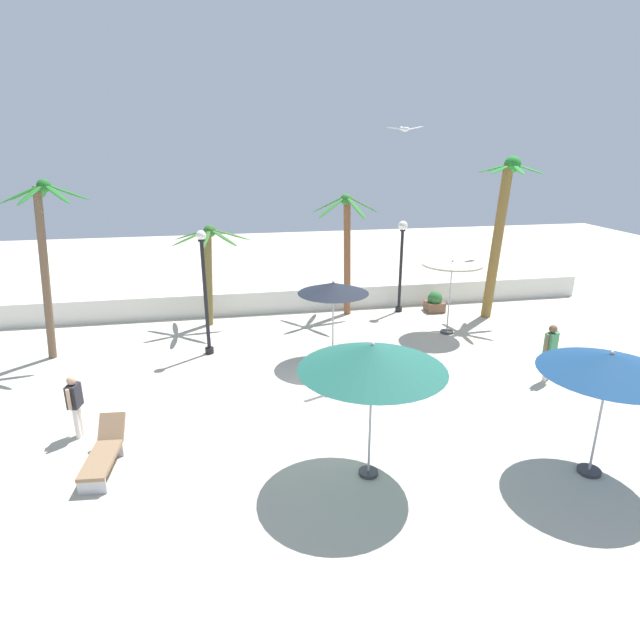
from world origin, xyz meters
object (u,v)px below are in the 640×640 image
patio_umbrella_0 (610,364)px  palm_tree_1 (501,223)px  patio_umbrella_2 (333,289)px  palm_tree_0 (347,240)px  lamp_post_0 (401,256)px  guest_0 (75,401)px  patio_umbrella_3 (452,269)px  palm_tree_3 (209,260)px  palm_tree_2 (45,248)px  guest_1 (550,347)px  patio_umbrella_1 (372,358)px  seagull_0 (405,129)px  planter (435,302)px  lamp_post_1 (205,288)px  lounge_chair_0 (104,452)px

patio_umbrella_0 → palm_tree_1: palm_tree_1 is taller
patio_umbrella_2 → palm_tree_0: 4.80m
lamp_post_0 → guest_0: size_ratio=2.39×
patio_umbrella_3 → lamp_post_0: 2.91m
palm_tree_3 → palm_tree_2: bearing=-154.0°
palm_tree_2 → guest_0: palm_tree_2 is taller
palm_tree_0 → guest_1: palm_tree_0 is taller
patio_umbrella_1 → lamp_post_0: bearing=67.9°
palm_tree_1 → palm_tree_3: size_ratio=1.62×
patio_umbrella_3 → guest_0: 12.52m
seagull_0 → planter: 8.58m
seagull_0 → palm_tree_1: bearing=33.8°
guest_1 → patio_umbrella_2: bearing=155.5°
patio_umbrella_0 → lamp_post_1: bearing=134.1°
palm_tree_2 → guest_0: 6.08m
palm_tree_1 → palm_tree_3: (-10.87, 1.07, -1.20)m
palm_tree_0 → lounge_chair_0: bearing=-128.8°
palm_tree_1 → patio_umbrella_3: bearing=-149.5°
patio_umbrella_2 → patio_umbrella_1: bearing=-95.0°
palm_tree_0 → lounge_chair_0: palm_tree_0 is taller
patio_umbrella_1 → seagull_0: bearing=66.8°
lamp_post_1 → planter: size_ratio=4.76×
patio_umbrella_2 → guest_0: bearing=-153.8°
patio_umbrella_1 → guest_1: patio_umbrella_1 is taller
lamp_post_1 → patio_umbrella_1: bearing=-65.5°
guest_1 → patio_umbrella_1: bearing=-151.6°
lounge_chair_0 → patio_umbrella_0: bearing=-11.8°
patio_umbrella_1 → seagull_0: size_ratio=2.44×
patio_umbrella_0 → patio_umbrella_2: (-4.03, 6.85, -0.14)m
palm_tree_0 → planter: size_ratio=5.59×
patio_umbrella_0 → planter: (1.12, 11.00, -2.10)m
lamp_post_0 → guest_1: 7.45m
patio_umbrella_0 → patio_umbrella_1: size_ratio=0.93×
patio_umbrella_1 → patio_umbrella_2: size_ratio=1.14×
palm_tree_1 → seagull_0: (-5.22, -3.49, 3.22)m
palm_tree_0 → patio_umbrella_0: bearing=-77.4°
patio_umbrella_0 → patio_umbrella_1: 4.64m
patio_umbrella_1 → guest_1: 7.35m
patio_umbrella_1 → palm_tree_1: size_ratio=0.48×
patio_umbrella_2 → lounge_chair_0: size_ratio=1.35×
patio_umbrella_1 → patio_umbrella_3: (5.13, 7.68, -0.27)m
patio_umbrella_2 → palm_tree_1: bearing=23.7°
palm_tree_1 → lounge_chair_0: palm_tree_1 is taller
palm_tree_3 → lamp_post_1: lamp_post_1 is taller
patio_umbrella_0 → palm_tree_3: 13.51m
patio_umbrella_0 → lamp_post_1: size_ratio=0.68×
patio_umbrella_2 → guest_0: (-6.80, -3.34, -1.42)m
patio_umbrella_2 → seagull_0: bearing=-10.6°
palm_tree_0 → guest_1: bearing=-59.0°
patio_umbrella_1 → lamp_post_1: lamp_post_1 is taller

